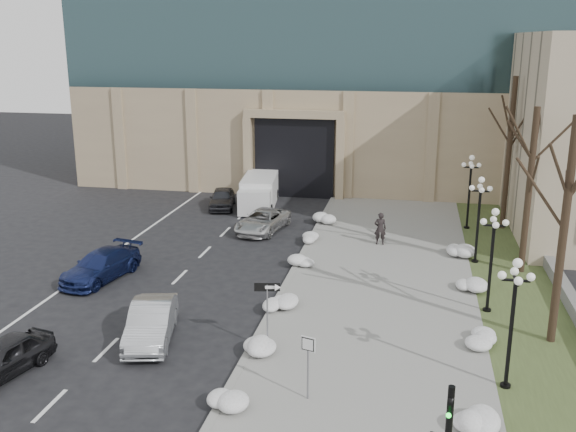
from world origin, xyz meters
name	(u,v)px	position (x,y,z in m)	size (l,w,h in m)	color
sidewalk	(379,291)	(3.50, 14.00, 0.06)	(9.00, 40.00, 0.12)	gray
curb	(286,284)	(-1.00, 14.00, 0.07)	(0.30, 40.00, 0.14)	gray
grass_strip	(522,301)	(10.00, 14.00, 0.05)	(4.00, 40.00, 0.10)	#3D4A25
stone_wall	(560,283)	(12.00, 16.00, 0.35)	(0.50, 30.00, 0.70)	slate
car_a	(3,358)	(-9.18, 3.52, 0.68)	(1.60, 3.97, 1.35)	black
car_b	(151,322)	(-5.10, 7.16, 0.76)	(1.61, 4.60, 1.52)	#AEB2B6
car_c	(101,266)	(-10.23, 13.00, 0.71)	(1.99, 4.90, 1.42)	navy
car_d	(263,221)	(-4.25, 22.63, 0.67)	(2.23, 4.84, 1.35)	#B9B9B9
car_e	(222,198)	(-8.40, 27.66, 0.70)	(1.66, 4.14, 1.41)	#303136
pedestrian	(380,228)	(3.11, 21.04, 1.07)	(0.70, 0.46, 1.90)	black
box_truck	(259,192)	(-5.96, 28.72, 1.00)	(3.04, 6.76, 2.07)	silver
one_way_sign	(272,295)	(-0.22, 7.33, 2.26)	(1.03, 0.31, 2.73)	slate
keep_sign	(308,354)	(1.76, 3.91, 1.73)	(0.50, 0.18, 2.35)	slate
snow_clump_b	(221,408)	(-0.81, 2.54, 0.30)	(1.10, 1.60, 0.36)	white
snow_clump_c	(255,349)	(-0.73, 6.61, 0.30)	(1.10, 1.60, 0.36)	white
snow_clump_d	(280,305)	(-0.65, 10.93, 0.30)	(1.10, 1.60, 0.36)	white
snow_clump_e	(300,263)	(-0.76, 16.46, 0.30)	(1.10, 1.60, 0.36)	white
snow_clump_f	(316,239)	(-0.58, 20.84, 0.30)	(1.10, 1.60, 0.36)	white
snow_clump_g	(323,220)	(-0.74, 24.85, 0.30)	(1.10, 1.60, 0.36)	white
snow_clump_h	(483,424)	(7.31, 3.22, 0.30)	(1.10, 1.60, 0.36)	white
snow_clump_i	(482,340)	(7.77, 9.07, 0.30)	(1.10, 1.60, 0.36)	white
snow_clump_j	(469,284)	(7.72, 15.11, 0.30)	(1.10, 1.60, 0.36)	white
snow_clump_k	(459,251)	(7.55, 20.14, 0.30)	(1.10, 1.60, 0.36)	white
lamppost_a	(513,307)	(8.30, 6.00, 3.07)	(1.18, 1.18, 4.76)	black
lamppost_b	(492,246)	(8.30, 12.50, 3.07)	(1.18, 1.18, 4.76)	black
lamppost_c	(479,208)	(8.30, 19.00, 3.07)	(1.18, 1.18, 4.76)	black
lamppost_d	(470,182)	(8.30, 25.50, 3.07)	(1.18, 1.18, 4.76)	black
tree_near	(567,200)	(10.50, 10.00, 5.83)	(3.20, 3.20, 9.00)	black
tree_mid	(531,168)	(10.50, 18.00, 5.50)	(3.20, 3.20, 8.50)	black
tree_far	(511,132)	(10.50, 26.00, 6.15)	(3.20, 3.20, 9.50)	black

